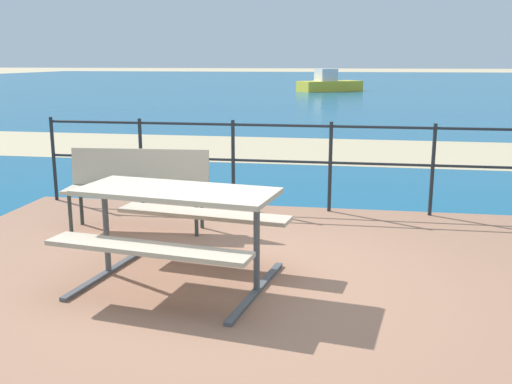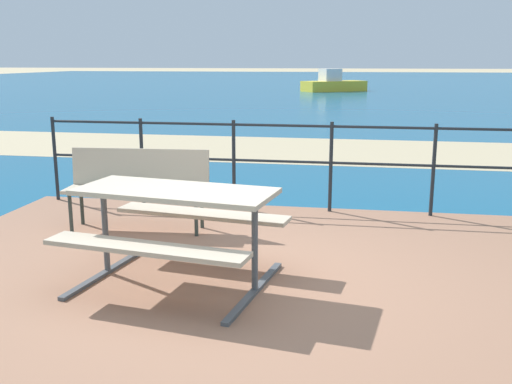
{
  "view_description": "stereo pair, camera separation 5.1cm",
  "coord_description": "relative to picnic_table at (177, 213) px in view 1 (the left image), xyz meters",
  "views": [
    {
      "loc": [
        0.83,
        -4.44,
        1.86
      ],
      "look_at": [
        -0.16,
        1.56,
        0.47
      ],
      "focal_mm": 40.94,
      "sensor_mm": 36.0,
      "label": 1
    },
    {
      "loc": [
        0.88,
        -4.43,
        1.86
      ],
      "look_at": [
        -0.16,
        1.56,
        0.47
      ],
      "focal_mm": 40.94,
      "sensor_mm": 36.0,
      "label": 2
    }
  ],
  "objects": [
    {
      "name": "ground_plane",
      "position": [
        0.53,
        0.08,
        -0.65
      ],
      "size": [
        240.0,
        240.0,
        0.0
      ],
      "primitive_type": "plane",
      "color": "tan"
    },
    {
      "name": "sea_water",
      "position": [
        0.53,
        40.08,
        -0.64
      ],
      "size": [
        90.0,
        90.0,
        0.01
      ],
      "primitive_type": "cube",
      "color": "#145B84",
      "rests_on": "ground"
    },
    {
      "name": "beach_strip",
      "position": [
        0.53,
        7.73,
        -0.64
      ],
      "size": [
        54.03,
        4.13,
        0.01
      ],
      "primitive_type": "cube",
      "rotation": [
        0.0,
        0.0,
        -0.01
      ],
      "color": "tan",
      "rests_on": "ground"
    },
    {
      "name": "picnic_table",
      "position": [
        0.0,
        0.0,
        0.0
      ],
      "size": [
        1.76,
        1.51,
        0.79
      ],
      "rotation": [
        0.0,
        0.0,
        -0.16
      ],
      "color": "#BCAD93",
      "rests_on": "patio_paving"
    },
    {
      "name": "railing_fence",
      "position": [
        0.53,
        2.54,
        0.08
      ],
      "size": [
        5.94,
        0.04,
        1.08
      ],
      "color": "#1E2328",
      "rests_on": "patio_paving"
    },
    {
      "name": "boat_near",
      "position": [
        -0.02,
        30.88,
        -0.23
      ],
      "size": [
        4.05,
        3.33,
        1.31
      ],
      "rotation": [
        0.0,
        0.0,
        0.61
      ],
      "color": "yellow",
      "rests_on": "sea_water"
    },
    {
      "name": "patio_paving",
      "position": [
        0.53,
        0.08,
        -0.62
      ],
      "size": [
        6.4,
        5.2,
        0.06
      ],
      "primitive_type": "cube",
      "color": "#996B51",
      "rests_on": "ground"
    },
    {
      "name": "park_bench",
      "position": [
        -0.89,
        1.47,
        -0.07
      ],
      "size": [
        1.54,
        0.51,
        0.86
      ],
      "rotation": [
        0.0,
        0.0,
        0.06
      ],
      "color": "#BCAD93",
      "rests_on": "patio_paving"
    }
  ]
}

